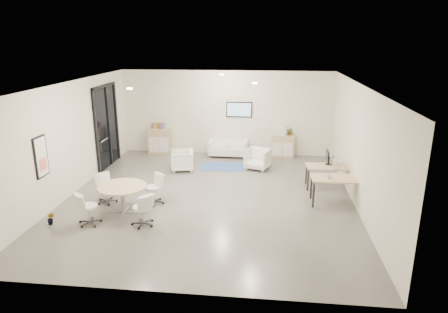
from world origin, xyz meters
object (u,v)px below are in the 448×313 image
armchair_left (182,159)px  armchair_right (258,158)px  sideboard_right (283,146)px  desk_rear (329,168)px  desk_front (338,181)px  sideboard_left (160,141)px  loveseat (228,148)px  round_table (122,189)px

armchair_left → armchair_right: bearing=87.7°
sideboard_right → desk_rear: 3.43m
desk_rear → desk_front: size_ratio=0.96×
sideboard_left → armchair_left: (1.30, -1.98, -0.11)m
armchair_left → loveseat: bearing=131.3°
sideboard_right → round_table: 7.02m
sideboard_right → loveseat: sideboard_right is taller
round_table → sideboard_right: bearing=52.9°
sideboard_left → armchair_left: size_ratio=1.29×
sideboard_right → round_table: sideboard_right is taller
sideboard_right → armchair_right: (-0.90, -1.57, -0.03)m
sideboard_right → armchair_left: size_ratio=1.12×
loveseat → desk_rear: size_ratio=1.06×
sideboard_right → sideboard_left: bearing=-179.8°
sideboard_left → armchair_right: sideboard_left is taller
desk_rear → loveseat: bearing=133.6°
desk_rear → desk_front: (0.08, -1.19, 0.04)m
loveseat → armchair_right: 1.85m
armchair_right → sideboard_left: bearing=176.4°
sideboard_right → round_table: bearing=-127.1°
sideboard_right → desk_front: size_ratio=0.58×
armchair_right → round_table: armchair_right is taller
sideboard_left → loveseat: 2.71m
armchair_right → desk_rear: armchair_right is taller
sideboard_left → round_table: size_ratio=0.79×
loveseat → armchair_right: (1.16, -1.43, 0.09)m
armchair_left → desk_front: (4.81, -2.37, 0.30)m
sideboard_right → desk_rear: size_ratio=0.61×
armchair_right → desk_front: (2.25, -2.80, 0.28)m
sideboard_left → desk_rear: (6.04, -3.16, 0.14)m
sideboard_right → armchair_left: (-3.46, -1.99, -0.04)m
armchair_left → desk_front: 5.37m
sideboard_left → desk_rear: bearing=-27.6°
desk_rear → round_table: (-5.51, -2.41, 0.04)m
loveseat → round_table: round_table is taller
loveseat → round_table: bearing=-110.6°
armchair_left → desk_rear: size_ratio=0.55×
armchair_left → sideboard_left: bearing=-158.3°
armchair_right → desk_rear: (2.17, -1.61, 0.24)m
sideboard_left → round_table: (0.53, -5.57, 0.18)m
sideboard_left → desk_rear: 6.82m
sideboard_left → armchair_right: (3.87, -1.55, -0.10)m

